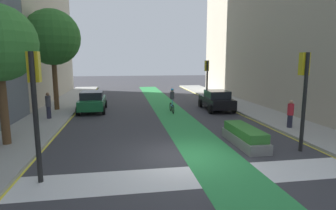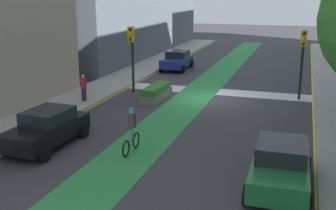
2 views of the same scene
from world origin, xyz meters
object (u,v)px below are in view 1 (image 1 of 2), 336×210
at_px(traffic_signal_near_right, 304,83).
at_px(median_planter, 245,136).
at_px(car_black_right_far, 216,100).
at_px(traffic_signal_near_left, 35,92).
at_px(pedestrian_sidewalk_left_a, 48,105).
at_px(car_green_left_far, 92,101).
at_px(traffic_signal_far_right, 207,73).
at_px(pedestrian_sidewalk_right_a, 290,114).
at_px(cyclist_in_lane, 172,100).
at_px(street_tree_far, 52,38).

height_order(traffic_signal_near_right, median_planter, traffic_signal_near_right).
height_order(car_black_right_far, median_planter, car_black_right_far).
distance_m(traffic_signal_near_left, pedestrian_sidewalk_left_a, 9.95).
bearing_deg(median_planter, car_green_left_far, 128.67).
distance_m(traffic_signal_near_right, car_green_left_far, 14.98).
height_order(traffic_signal_far_right, pedestrian_sidewalk_right_a, traffic_signal_far_right).
height_order(car_green_left_far, pedestrian_sidewalk_left_a, pedestrian_sidewalk_left_a).
height_order(traffic_signal_far_right, cyclist_in_lane, traffic_signal_far_right).
height_order(pedestrian_sidewalk_left_a, median_planter, pedestrian_sidewalk_left_a).
distance_m(pedestrian_sidewalk_right_a, pedestrian_sidewalk_left_a, 14.88).
bearing_deg(car_black_right_far, pedestrian_sidewalk_right_a, -73.38).
bearing_deg(car_green_left_far, traffic_signal_near_right, -47.93).
xyz_separation_m(car_green_left_far, street_tree_far, (-2.74, 0.53, 4.77)).
bearing_deg(street_tree_far, traffic_signal_far_right, 9.46).
distance_m(traffic_signal_near_left, car_black_right_far, 15.36).
height_order(car_black_right_far, street_tree_far, street_tree_far).
distance_m(traffic_signal_far_right, cyclist_in_lane, 5.97).
relative_size(traffic_signal_near_left, median_planter, 1.26).
height_order(car_green_left_far, pedestrian_sidewalk_right_a, pedestrian_sidewalk_right_a).
distance_m(car_green_left_far, cyclist_in_lane, 6.14).
height_order(traffic_signal_near_right, cyclist_in_lane, traffic_signal_near_right).
bearing_deg(pedestrian_sidewalk_right_a, street_tree_far, 150.23).
bearing_deg(traffic_signal_near_right, street_tree_far, 137.70).
relative_size(traffic_signal_far_right, median_planter, 1.18).
xyz_separation_m(traffic_signal_far_right, car_green_left_far, (-9.90, -2.64, -1.94)).
relative_size(car_black_right_far, pedestrian_sidewalk_right_a, 2.72).
xyz_separation_m(pedestrian_sidewalk_right_a, street_tree_far, (-14.36, 8.21, 4.63)).
bearing_deg(car_green_left_far, car_black_right_far, -5.72).
relative_size(traffic_signal_far_right, car_black_right_far, 0.92).
height_order(car_black_right_far, cyclist_in_lane, cyclist_in_lane).
bearing_deg(median_planter, car_black_right_far, 79.12).
distance_m(traffic_signal_near_left, car_green_left_far, 12.63).
bearing_deg(traffic_signal_near_left, pedestrian_sidewalk_right_a, 21.66).
bearing_deg(traffic_signal_near_left, street_tree_far, 100.39).
bearing_deg(car_black_right_far, car_green_left_far, 174.28).
bearing_deg(pedestrian_sidewalk_left_a, car_green_left_far, 49.63).
xyz_separation_m(traffic_signal_near_left, cyclist_in_lane, (6.32, 10.95, -1.96)).
xyz_separation_m(cyclist_in_lane, pedestrian_sidewalk_right_a, (5.66, -6.19, -0.03)).
distance_m(car_green_left_far, median_planter, 12.65).
relative_size(traffic_signal_far_right, pedestrian_sidewalk_right_a, 2.49).
relative_size(traffic_signal_near_right, pedestrian_sidewalk_right_a, 2.71).
relative_size(car_black_right_far, pedestrian_sidewalk_left_a, 2.48).
relative_size(car_green_left_far, cyclist_in_lane, 2.27).
xyz_separation_m(cyclist_in_lane, median_planter, (1.94, -8.39, -0.57)).
bearing_deg(car_black_right_far, traffic_signal_far_right, 85.43).
bearing_deg(traffic_signal_near_right, car_green_left_far, 132.07).
bearing_deg(traffic_signal_near_right, car_black_right_far, 91.81).
distance_m(car_black_right_far, pedestrian_sidewalk_right_a, 7.01).
xyz_separation_m(car_black_right_far, street_tree_far, (-12.35, 1.49, 4.77)).
bearing_deg(traffic_signal_far_right, street_tree_far, -170.54).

